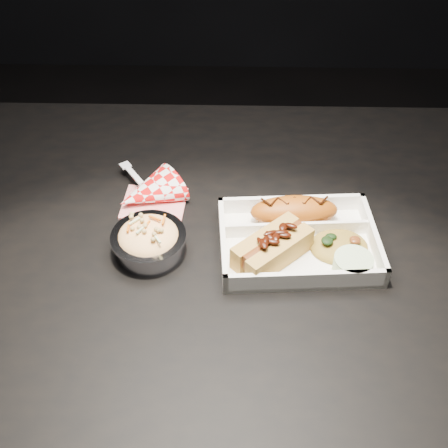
{
  "coord_description": "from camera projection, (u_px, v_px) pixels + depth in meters",
  "views": [
    {
      "loc": [
        0.04,
        -0.67,
        1.41
      ],
      "look_at": [
        0.02,
        -0.04,
        0.81
      ],
      "focal_mm": 45.0,
      "sensor_mm": 36.0,
      "label": 1
    }
  ],
  "objects": [
    {
      "name": "food_tray",
      "position": [
        297.0,
        244.0,
        0.91
      ],
      "size": [
        0.26,
        0.2,
        0.04
      ],
      "rotation": [
        0.0,
        0.0,
        0.07
      ],
      "color": "white",
      "rests_on": "dining_table"
    },
    {
      "name": "floor",
      "position": [
        216.0,
        443.0,
        1.48
      ],
      "size": [
        4.0,
        4.0,
        0.05
      ],
      "primitive_type": "cube",
      "color": "black",
      "rests_on": "ground"
    },
    {
      "name": "fried_rice_mound",
      "position": [
        340.0,
        242.0,
        0.89
      ],
      "size": [
        0.1,
        0.08,
        0.03
      ],
      "primitive_type": "ellipsoid",
      "rotation": [
        0.0,
        0.0,
        0.07
      ],
      "color": "#A98631",
      "rests_on": "food_tray"
    },
    {
      "name": "dining_table",
      "position": [
        212.0,
        268.0,
        1.0
      ],
      "size": [
        1.2,
        0.8,
        0.75
      ],
      "color": "black",
      "rests_on": "ground"
    },
    {
      "name": "fried_pastry",
      "position": [
        294.0,
        211.0,
        0.93
      ],
      "size": [
        0.15,
        0.07,
        0.05
      ],
      "primitive_type": "ellipsoid",
      "rotation": [
        0.0,
        0.0,
        0.07
      ],
      "color": "#A34E10",
      "rests_on": "food_tray"
    },
    {
      "name": "hotdog",
      "position": [
        272.0,
        246.0,
        0.87
      ],
      "size": [
        0.13,
        0.13,
        0.06
      ],
      "rotation": [
        0.0,
        0.0,
        0.74
      ],
      "color": "#BB8E40",
      "rests_on": "food_tray"
    },
    {
      "name": "cupcake_liner",
      "position": [
        353.0,
        265.0,
        0.86
      ],
      "size": [
        0.06,
        0.06,
        0.03
      ],
      "primitive_type": "cylinder",
      "color": "beige",
      "rests_on": "food_tray"
    },
    {
      "name": "foil_coleslaw_cup",
      "position": [
        149.0,
        240.0,
        0.89
      ],
      "size": [
        0.12,
        0.12,
        0.07
      ],
      "color": "silver",
      "rests_on": "dining_table"
    },
    {
      "name": "napkin_fork",
      "position": [
        149.0,
        193.0,
        0.99
      ],
      "size": [
        0.15,
        0.16,
        0.1
      ],
      "rotation": [
        0.0,
        0.0,
        -0.96
      ],
      "color": "red",
      "rests_on": "dining_table"
    }
  ]
}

